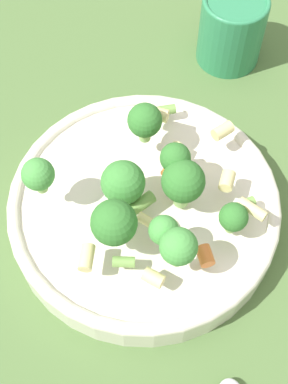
# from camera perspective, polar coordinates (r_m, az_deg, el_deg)

# --- Properties ---
(ground_plane) EXTENTS (3.00, 3.00, 0.00)m
(ground_plane) POSITION_cam_1_polar(r_m,az_deg,el_deg) (0.59, -0.00, -2.70)
(ground_plane) COLOR #4C6B38
(bowl) EXTENTS (0.29, 0.29, 0.04)m
(bowl) POSITION_cam_1_polar(r_m,az_deg,el_deg) (0.57, -0.00, -1.62)
(bowl) COLOR silver
(bowl) RESTS_ON ground_plane
(pasta_salad) EXTENTS (0.24, 0.22, 0.07)m
(pasta_salad) POSITION_cam_1_polar(r_m,az_deg,el_deg) (0.51, 0.49, 0.27)
(pasta_salad) COLOR #8CB766
(pasta_salad) RESTS_ON bowl
(cup) EXTENTS (0.08, 0.08, 0.09)m
(cup) POSITION_cam_1_polar(r_m,az_deg,el_deg) (0.71, 9.34, 16.80)
(cup) COLOR #2D7F51
(cup) RESTS_ON ground_plane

